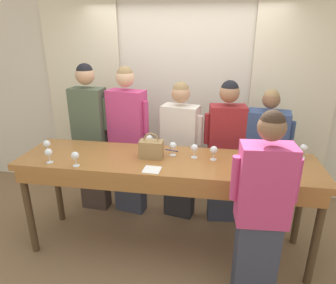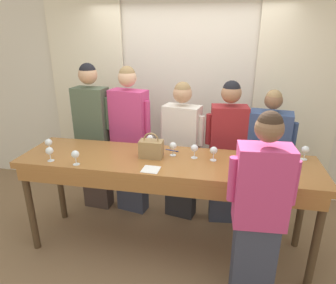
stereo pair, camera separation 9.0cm
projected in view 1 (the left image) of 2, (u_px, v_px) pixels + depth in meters
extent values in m
plane|color=#846647|center=(167.00, 246.00, 3.24)|extent=(18.00, 18.00, 0.00)
cube|color=silver|center=(184.00, 93.00, 4.03)|extent=(12.00, 0.06, 2.80)
cube|color=#EFE5C6|center=(85.00, 94.00, 4.19)|extent=(1.04, 0.03, 2.69)
cube|color=#EFE5C6|center=(291.00, 102.00, 3.78)|extent=(1.04, 0.03, 2.69)
cube|color=#9E6633|center=(167.00, 162.00, 2.89)|extent=(2.87, 0.72, 0.06)
cube|color=#9E6633|center=(160.00, 188.00, 2.60)|extent=(2.76, 0.03, 0.12)
cylinder|color=#4C3823|center=(29.00, 211.00, 3.01)|extent=(0.07, 0.07, 0.96)
cylinder|color=#4C3823|center=(316.00, 240.00, 2.60)|extent=(0.07, 0.07, 0.96)
cylinder|color=#4C3823|center=(57.00, 184.00, 3.54)|extent=(0.07, 0.07, 0.96)
cylinder|color=#4C3823|center=(300.00, 204.00, 3.13)|extent=(0.07, 0.07, 0.96)
cylinder|color=black|center=(263.00, 159.00, 2.63)|extent=(0.08, 0.08, 0.20)
cone|color=black|center=(265.00, 146.00, 2.59)|extent=(0.08, 0.08, 0.04)
cylinder|color=black|center=(266.00, 140.00, 2.57)|extent=(0.03, 0.03, 0.07)
cylinder|color=white|center=(263.00, 160.00, 2.64)|extent=(0.08, 0.08, 0.08)
cube|color=#997A4C|center=(151.00, 149.00, 2.89)|extent=(0.23, 0.13, 0.17)
torus|color=#997A4C|center=(151.00, 140.00, 2.85)|extent=(0.15, 0.01, 0.15)
cylinder|color=white|center=(302.00, 157.00, 2.91)|extent=(0.06, 0.06, 0.00)
cylinder|color=white|center=(303.00, 154.00, 2.90)|extent=(0.01, 0.01, 0.07)
sphere|color=white|center=(304.00, 148.00, 2.88)|extent=(0.07, 0.07, 0.07)
sphere|color=beige|center=(303.00, 149.00, 2.88)|extent=(0.05, 0.05, 0.05)
cylinder|color=white|center=(194.00, 157.00, 2.91)|extent=(0.06, 0.06, 0.00)
cylinder|color=white|center=(194.00, 154.00, 2.90)|extent=(0.01, 0.01, 0.07)
sphere|color=white|center=(195.00, 148.00, 2.88)|extent=(0.07, 0.07, 0.07)
cylinder|color=white|center=(173.00, 155.00, 2.97)|extent=(0.06, 0.06, 0.00)
cylinder|color=white|center=(173.00, 152.00, 2.95)|extent=(0.01, 0.01, 0.07)
sphere|color=white|center=(173.00, 146.00, 2.93)|extent=(0.07, 0.07, 0.07)
sphere|color=beige|center=(173.00, 147.00, 2.93)|extent=(0.05, 0.05, 0.05)
cylinder|color=white|center=(288.00, 164.00, 2.76)|extent=(0.06, 0.06, 0.00)
cylinder|color=white|center=(289.00, 161.00, 2.75)|extent=(0.01, 0.01, 0.07)
sphere|color=white|center=(290.00, 154.00, 2.72)|extent=(0.07, 0.07, 0.07)
sphere|color=beige|center=(290.00, 155.00, 2.73)|extent=(0.05, 0.05, 0.05)
cylinder|color=white|center=(76.00, 166.00, 2.74)|extent=(0.06, 0.06, 0.00)
cylinder|color=white|center=(76.00, 162.00, 2.72)|extent=(0.01, 0.01, 0.07)
sphere|color=white|center=(75.00, 156.00, 2.70)|extent=(0.07, 0.07, 0.07)
cylinder|color=white|center=(50.00, 162.00, 2.81)|extent=(0.06, 0.06, 0.00)
cylinder|color=white|center=(49.00, 159.00, 2.79)|extent=(0.01, 0.01, 0.07)
sphere|color=white|center=(48.00, 152.00, 2.77)|extent=(0.07, 0.07, 0.07)
cylinder|color=white|center=(48.00, 153.00, 3.01)|extent=(0.06, 0.06, 0.00)
cylinder|color=white|center=(48.00, 150.00, 3.00)|extent=(0.01, 0.01, 0.07)
sphere|color=white|center=(47.00, 144.00, 2.98)|extent=(0.07, 0.07, 0.07)
sphere|color=beige|center=(47.00, 145.00, 2.98)|extent=(0.05, 0.05, 0.05)
cylinder|color=white|center=(213.00, 159.00, 2.87)|extent=(0.06, 0.06, 0.00)
cylinder|color=white|center=(213.00, 156.00, 2.85)|extent=(0.01, 0.01, 0.07)
sphere|color=white|center=(214.00, 150.00, 2.83)|extent=(0.07, 0.07, 0.07)
sphere|color=beige|center=(214.00, 151.00, 2.83)|extent=(0.05, 0.05, 0.05)
cylinder|color=white|center=(149.00, 147.00, 3.16)|extent=(0.06, 0.06, 0.00)
cylinder|color=white|center=(149.00, 144.00, 3.15)|extent=(0.01, 0.01, 0.07)
sphere|color=white|center=(149.00, 138.00, 3.13)|extent=(0.07, 0.07, 0.07)
cube|color=white|center=(152.00, 170.00, 2.66)|extent=(0.16, 0.16, 0.00)
cylinder|color=#193399|center=(172.00, 150.00, 3.08)|extent=(0.14, 0.05, 0.01)
cube|color=#473833|center=(95.00, 176.00, 3.83)|extent=(0.35, 0.21, 0.87)
cube|color=#4C5B47|center=(89.00, 117.00, 3.56)|extent=(0.41, 0.25, 0.69)
sphere|color=tan|center=(85.00, 75.00, 3.38)|extent=(0.22, 0.22, 0.22)
sphere|color=black|center=(85.00, 72.00, 3.37)|extent=(0.19, 0.19, 0.19)
cylinder|color=#4C5B47|center=(106.00, 114.00, 3.49)|extent=(0.08, 0.08, 0.38)
cylinder|color=#4C5B47|center=(72.00, 112.00, 3.59)|extent=(0.08, 0.08, 0.38)
cube|color=#383D51|center=(130.00, 179.00, 3.76)|extent=(0.40, 0.25, 0.87)
cube|color=#C63D7A|center=(127.00, 120.00, 3.49)|extent=(0.47, 0.29, 0.69)
sphere|color=#DBAD89|center=(125.00, 78.00, 3.32)|extent=(0.21, 0.21, 0.21)
sphere|color=#93754C|center=(125.00, 74.00, 3.31)|extent=(0.18, 0.18, 0.18)
cylinder|color=#C63D7A|center=(146.00, 117.00, 3.39)|extent=(0.08, 0.08, 0.38)
cylinder|color=#C63D7A|center=(109.00, 113.00, 3.55)|extent=(0.08, 0.08, 0.38)
cube|color=#28282D|center=(179.00, 186.00, 3.68)|extent=(0.38, 0.26, 0.78)
cube|color=silver|center=(180.00, 132.00, 3.44)|extent=(0.45, 0.30, 0.62)
sphere|color=tan|center=(181.00, 93.00, 3.28)|extent=(0.21, 0.21, 0.21)
sphere|color=#93754C|center=(181.00, 90.00, 3.27)|extent=(0.18, 0.18, 0.18)
cylinder|color=silver|center=(199.00, 130.00, 3.34)|extent=(0.08, 0.08, 0.34)
cylinder|color=silver|center=(162.00, 126.00, 3.50)|extent=(0.08, 0.08, 0.34)
cube|color=#383D51|center=(222.00, 189.00, 3.60)|extent=(0.35, 0.24, 0.79)
cube|color=maroon|center=(227.00, 133.00, 3.35)|extent=(0.42, 0.28, 0.63)
sphere|color=#9E7051|center=(229.00, 93.00, 3.19)|extent=(0.22, 0.22, 0.22)
sphere|color=black|center=(230.00, 89.00, 3.18)|extent=(0.19, 0.19, 0.19)
cylinder|color=maroon|center=(247.00, 129.00, 3.32)|extent=(0.08, 0.08, 0.35)
cylinder|color=maroon|center=(207.00, 129.00, 3.35)|extent=(0.08, 0.08, 0.35)
cube|color=brown|center=(260.00, 193.00, 3.54)|extent=(0.41, 0.28, 0.77)
cube|color=#334775|center=(266.00, 138.00, 3.30)|extent=(0.48, 0.33, 0.61)
sphere|color=brown|center=(271.00, 100.00, 3.15)|extent=(0.19, 0.19, 0.19)
sphere|color=#93754C|center=(272.00, 97.00, 3.14)|extent=(0.16, 0.16, 0.16)
cylinder|color=#334775|center=(291.00, 136.00, 3.21)|extent=(0.08, 0.08, 0.34)
cylinder|color=#334775|center=(244.00, 132.00, 3.35)|extent=(0.08, 0.08, 0.34)
cube|color=#383D51|center=(255.00, 262.00, 2.47)|extent=(0.34, 0.22, 0.80)
cube|color=#C63D7A|center=(265.00, 185.00, 2.21)|extent=(0.40, 0.25, 0.63)
sphere|color=brown|center=(272.00, 127.00, 2.06)|extent=(0.20, 0.20, 0.20)
sphere|color=#332319|center=(273.00, 122.00, 2.04)|extent=(0.18, 0.18, 0.18)
cylinder|color=#C63D7A|center=(236.00, 178.00, 2.22)|extent=(0.07, 0.07, 0.35)
cylinder|color=#C63D7A|center=(295.00, 181.00, 2.18)|extent=(0.07, 0.07, 0.35)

